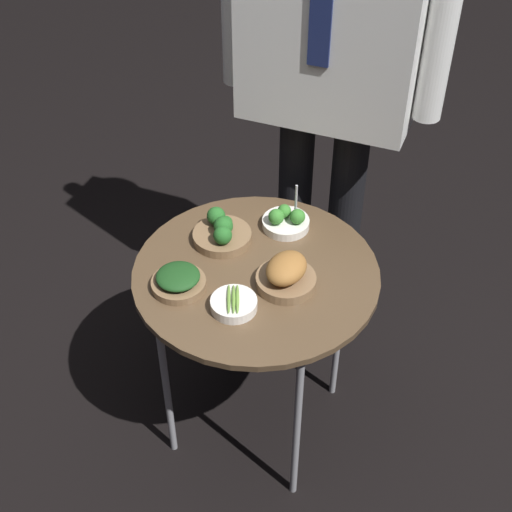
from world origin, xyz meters
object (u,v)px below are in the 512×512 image
bowl_spinach_back_left (178,280)px  bowl_asparagus_center (233,304)px  bowl_roast_far_rim (286,274)px  waiter_figure (332,35)px  bowl_broccoli_front_left (286,220)px  bowl_broccoli_mid_right (222,232)px  serving_cart (256,284)px

bowl_spinach_back_left → bowl_asparagus_center: bearing=-6.3°
bowl_asparagus_center → bowl_roast_far_rim: 0.15m
bowl_roast_far_rim → bowl_spinach_back_left: bowl_roast_far_rim is taller
bowl_roast_far_rim → bowl_asparagus_center: bearing=-126.2°
bowl_spinach_back_left → waiter_figure: 0.75m
bowl_broccoli_front_left → bowl_broccoli_mid_right: bearing=-140.8°
bowl_spinach_back_left → waiter_figure: waiter_figure is taller
bowl_broccoli_mid_right → waiter_figure: (0.16, 0.39, 0.41)m
serving_cart → bowl_broccoli_mid_right: bearing=148.5°
bowl_asparagus_center → waiter_figure: size_ratio=0.07×
bowl_broccoli_mid_right → bowl_broccoli_front_left: bearing=39.2°
bowl_broccoli_front_left → bowl_spinach_back_left: bearing=-117.4°
bowl_asparagus_center → waiter_figure: 0.75m
bowl_broccoli_front_left → waiter_figure: bearing=86.8°
serving_cart → bowl_asparagus_center: (-0.00, -0.14, 0.06)m
bowl_asparagus_center → waiter_figure: waiter_figure is taller
bowl_asparagus_center → bowl_broccoli_front_left: (0.01, 0.34, 0.01)m
bowl_spinach_back_left → bowl_broccoli_mid_right: bearing=82.7°
serving_cart → bowl_asparagus_center: bearing=-90.5°
bowl_broccoli_mid_right → bowl_spinach_back_left: bowl_broccoli_mid_right is taller
bowl_asparagus_center → bowl_roast_far_rim: size_ratio=0.75×
bowl_broccoli_front_left → bowl_asparagus_center: bearing=-92.0°
waiter_figure → bowl_broccoli_front_left: bearing=-93.2°
serving_cart → waiter_figure: size_ratio=0.38×
bowl_asparagus_center → bowl_broccoli_mid_right: bearing=119.8°
bowl_asparagus_center → bowl_spinach_back_left: (-0.15, 0.02, 0.01)m
bowl_roast_far_rim → bowl_broccoli_front_left: bearing=109.9°
bowl_roast_far_rim → bowl_spinach_back_left: 0.27m
bowl_roast_far_rim → bowl_broccoli_mid_right: bearing=155.3°
bowl_roast_far_rim → waiter_figure: 0.64m
serving_cart → bowl_asparagus_center: size_ratio=5.58×
bowl_broccoli_front_left → waiter_figure: waiter_figure is taller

